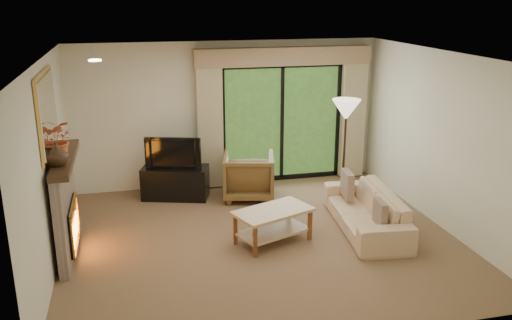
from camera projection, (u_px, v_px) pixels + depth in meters
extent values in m
plane|color=brown|center=(261.00, 239.00, 7.78)|extent=(5.50, 5.50, 0.00)
plane|color=silver|center=(261.00, 56.00, 7.01)|extent=(5.50, 5.50, 0.00)
plane|color=#EFE9CD|center=(228.00, 114.00, 9.72)|extent=(5.00, 0.00, 5.00)
plane|color=#EFE9CD|center=(325.00, 225.00, 5.07)|extent=(5.00, 0.00, 5.00)
plane|color=#EFE9CD|center=(48.00, 167.00, 6.78)|extent=(0.00, 5.00, 5.00)
plane|color=#EFE9CD|center=(441.00, 140.00, 8.01)|extent=(0.00, 5.00, 5.00)
cube|color=tan|center=(210.00, 123.00, 9.52)|extent=(0.45, 0.18, 2.35)
cube|color=tan|center=(353.00, 115.00, 10.12)|extent=(0.45, 0.18, 2.35)
cube|color=tan|center=(284.00, 56.00, 9.51)|extent=(3.20, 0.24, 0.32)
cube|color=black|center=(176.00, 182.00, 9.28)|extent=(1.20, 0.80, 0.55)
imported|color=black|center=(174.00, 152.00, 9.12)|extent=(0.94, 0.40, 0.55)
imported|color=brown|center=(249.00, 176.00, 9.25)|extent=(1.02, 1.03, 0.79)
imported|color=#D9B48C|center=(366.00, 210.00, 8.04)|extent=(1.01, 2.09, 0.59)
cube|color=#542D27|center=(380.00, 213.00, 7.43)|extent=(0.13, 0.36, 0.35)
cube|color=#542D27|center=(347.00, 184.00, 8.50)|extent=(0.15, 0.42, 0.41)
imported|color=#372718|center=(57.00, 154.00, 6.57)|extent=(0.32, 0.32, 0.29)
imported|color=#C96132|center=(57.00, 140.00, 6.73)|extent=(0.56, 0.51, 0.53)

